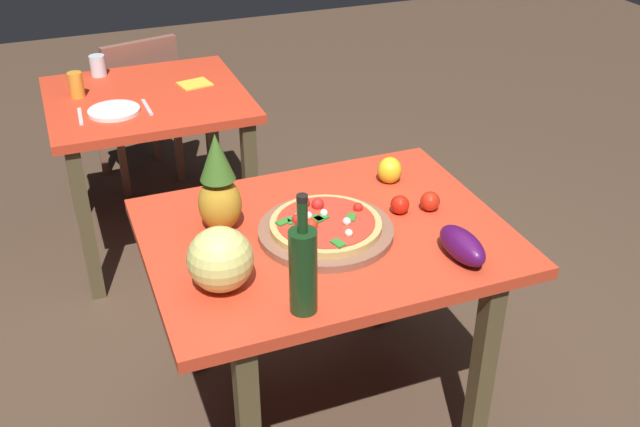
% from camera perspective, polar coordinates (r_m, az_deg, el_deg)
% --- Properties ---
extents(ground_plane, '(10.00, 10.00, 0.00)m').
position_cam_1_polar(ground_plane, '(2.83, 0.38, -14.67)').
color(ground_plane, '#4C3828').
extents(display_table, '(1.13, 0.87, 0.77)m').
position_cam_1_polar(display_table, '(2.40, 0.43, -3.41)').
color(display_table, brown).
rests_on(display_table, ground_plane).
extents(background_table, '(0.88, 0.83, 0.77)m').
position_cam_1_polar(background_table, '(3.52, -13.00, 7.03)').
color(background_table, brown).
rests_on(background_table, ground_plane).
extents(dining_chair, '(0.48, 0.48, 0.85)m').
position_cam_1_polar(dining_chair, '(4.18, -13.77, 8.30)').
color(dining_chair, brown).
rests_on(dining_chair, ground_plane).
extents(pizza_board, '(0.43, 0.43, 0.02)m').
position_cam_1_polar(pizza_board, '(2.32, 0.45, -1.38)').
color(pizza_board, brown).
rests_on(pizza_board, display_table).
extents(pizza, '(0.35, 0.35, 0.06)m').
position_cam_1_polar(pizza, '(2.31, 0.35, -0.78)').
color(pizza, tan).
rests_on(pizza, pizza_board).
extents(wine_bottle, '(0.08, 0.08, 0.35)m').
position_cam_1_polar(wine_bottle, '(1.94, -1.31, -4.26)').
color(wine_bottle, '#163617').
rests_on(wine_bottle, display_table).
extents(pineapple_left, '(0.14, 0.14, 0.33)m').
position_cam_1_polar(pineapple_left, '(2.31, -7.80, 1.98)').
color(pineapple_left, '#BD8C24').
rests_on(pineapple_left, display_table).
extents(melon, '(0.19, 0.19, 0.19)m').
position_cam_1_polar(melon, '(2.07, -7.68, -3.52)').
color(melon, '#DCDB76').
rests_on(melon, display_table).
extents(bell_pepper, '(0.09, 0.09, 0.10)m').
position_cam_1_polar(bell_pepper, '(2.63, 5.38, 3.33)').
color(bell_pepper, yellow).
rests_on(bell_pepper, display_table).
extents(eggplant, '(0.10, 0.21, 0.09)m').
position_cam_1_polar(eggplant, '(2.24, 10.88, -2.43)').
color(eggplant, '#460E4A').
rests_on(eggplant, display_table).
extents(tomato_near_board, '(0.06, 0.06, 0.06)m').
position_cam_1_polar(tomato_near_board, '(2.44, 6.16, 0.68)').
color(tomato_near_board, red).
rests_on(tomato_near_board, display_table).
extents(tomato_at_corner, '(0.07, 0.07, 0.07)m').
position_cam_1_polar(tomato_at_corner, '(2.47, 8.51, 0.89)').
color(tomato_at_corner, red).
rests_on(tomato_at_corner, display_table).
extents(drinking_glass_juice, '(0.06, 0.06, 0.11)m').
position_cam_1_polar(drinking_glass_juice, '(3.52, -18.25, 9.38)').
color(drinking_glass_juice, orange).
rests_on(drinking_glass_juice, background_table).
extents(drinking_glass_water, '(0.07, 0.07, 0.10)m').
position_cam_1_polar(drinking_glass_water, '(3.76, -16.72, 10.84)').
color(drinking_glass_water, silver).
rests_on(drinking_glass_water, background_table).
extents(dinner_plate, '(0.22, 0.22, 0.02)m').
position_cam_1_polar(dinner_plate, '(3.31, -15.57, 7.62)').
color(dinner_plate, white).
rests_on(dinner_plate, background_table).
extents(fork_utensil, '(0.02, 0.18, 0.01)m').
position_cam_1_polar(fork_utensil, '(3.31, -17.96, 7.12)').
color(fork_utensil, silver).
rests_on(fork_utensil, background_table).
extents(knife_utensil, '(0.02, 0.18, 0.01)m').
position_cam_1_polar(knife_utensil, '(3.33, -13.17, 7.97)').
color(knife_utensil, silver).
rests_on(knife_utensil, background_table).
extents(napkin_folded, '(0.16, 0.14, 0.01)m').
position_cam_1_polar(napkin_folded, '(3.55, -9.61, 9.80)').
color(napkin_folded, yellow).
rests_on(napkin_folded, background_table).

